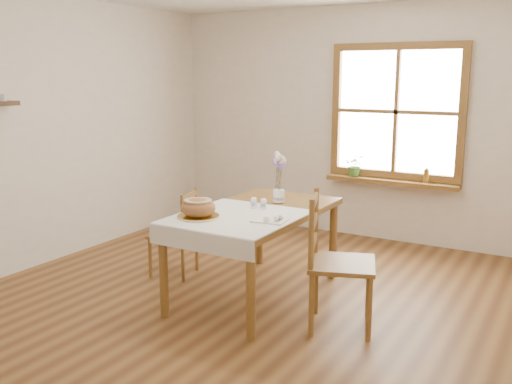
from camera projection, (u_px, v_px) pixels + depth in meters
ground at (237, 307)px, 4.62m from camera, size 5.00×5.00×0.00m
room_walls at (236, 94)px, 4.27m from camera, size 4.60×5.10×2.65m
window at (397, 112)px, 6.17m from camera, size 1.46×0.08×1.46m
window_sill at (391, 182)px, 6.26m from camera, size 1.46×0.20×0.05m
dining_table at (256, 220)px, 4.74m from camera, size 0.90×1.60×0.75m
table_linen at (237, 217)px, 4.46m from camera, size 0.91×0.99×0.01m
chair_left at (173, 233)px, 5.30m from camera, size 0.48×0.46×0.81m
chair_right at (342, 262)px, 4.17m from camera, size 0.63×0.61×1.01m
bread_plate at (198, 216)px, 4.42m from camera, size 0.41×0.41×0.02m
bread_loaf at (198, 206)px, 4.41m from camera, size 0.27×0.27×0.15m
egg_napkin at (270, 220)px, 4.33m from camera, size 0.28×0.25×0.01m
eggs at (270, 217)px, 4.32m from camera, size 0.22×0.20×0.04m
salt_shaker at (254, 203)px, 4.72m from camera, size 0.06×0.06×0.10m
pepper_shaker at (263, 204)px, 4.68m from camera, size 0.05×0.05×0.09m
flower_vase at (279, 197)px, 4.96m from camera, size 0.11×0.11×0.11m
lavender_bouquet at (279, 172)px, 4.92m from camera, size 0.17×0.17×0.33m
potted_plant at (355, 168)px, 6.45m from camera, size 0.29×0.30×0.19m
amber_bottle at (426, 175)px, 6.06m from camera, size 0.06×0.06×0.16m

